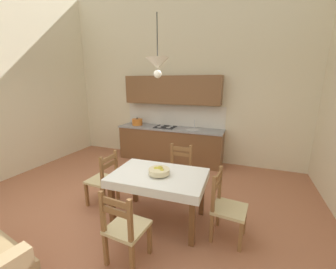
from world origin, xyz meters
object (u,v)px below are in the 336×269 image
Objects in this scene: dining_chair_window_side at (226,207)px; fruit_bowl at (159,171)px; dining_chair_tv_side at (104,180)px; pendant_lamp at (158,64)px; dining_table at (159,182)px; dining_chair_camera_side at (125,228)px; dining_chair_kitchen_side at (179,172)px; kitchen_cabinetry at (170,129)px.

dining_chair_window_side reaches higher than fruit_bowl.
pendant_lamp is at bearing 2.36° from dining_chair_tv_side.
dining_chair_camera_side is at bearing -93.21° from dining_table.
pendant_lamp is at bearing -96.59° from dining_chair_kitchen_side.
pendant_lamp is (-0.08, -0.72, 1.83)m from dining_chair_kitchen_side.
dining_chair_tv_side is 1.00× the size of dining_chair_kitchen_side.
fruit_bowl reaches higher than dining_table.
pendant_lamp reaches higher than dining_chair_camera_side.
pendant_lamp is (-1.02, 0.13, 1.83)m from dining_chair_window_side.
dining_table is 1.48× the size of dining_chair_kitchen_side.
fruit_bowl is 0.37× the size of pendant_lamp.
dining_chair_tv_side reaches higher than fruit_bowl.
dining_chair_camera_side is 1.16× the size of pendant_lamp.
kitchen_cabinetry is 2.95× the size of dining_chair_window_side.
fruit_bowl is (0.07, 0.81, 0.37)m from dining_chair_camera_side.
kitchen_cabinetry reaches higher than dining_table.
dining_table is 1.48× the size of dining_chair_window_side.
dining_table is 0.99m from dining_chair_window_side.
kitchen_cabinetry is 3.40× the size of pendant_lamp.
dining_chair_camera_side is 3.10× the size of fruit_bowl.
dining_table is at bearing 86.79° from dining_chair_camera_side.
dining_chair_camera_side reaches higher than dining_table.
kitchen_cabinetry is 2.82m from pendant_lamp.
dining_chair_kitchen_side is 3.10× the size of fruit_bowl.
kitchen_cabinetry is 2.59m from fruit_bowl.
dining_chair_window_side is (1.70, -2.46, -0.41)m from kitchen_cabinetry.
pendant_lamp reaches higher than fruit_bowl.
kitchen_cabinetry reaches higher than dining_chair_camera_side.
dining_chair_tv_side is at bearing -97.55° from kitchen_cabinetry.
dining_chair_window_side is 2.10m from pendant_lamp.
kitchen_cabinetry is 9.13× the size of fruit_bowl.
dining_chair_camera_side and dining_chair_tv_side have the same top height.
dining_chair_tv_side is (-0.32, -2.38, -0.41)m from kitchen_cabinetry.
dining_chair_tv_side is at bearing 176.18° from dining_table.
dining_chair_camera_side is 1.68m from dining_chair_kitchen_side.
dining_chair_kitchen_side is (0.77, -1.62, -0.41)m from kitchen_cabinetry.
pendant_lamp reaches higher than dining_table.
dining_chair_camera_side is 1.00× the size of dining_chair_window_side.
kitchen_cabinetry reaches higher than dining_chair_kitchen_side.
dining_table is at bearing -73.36° from kitchen_cabinetry.
kitchen_cabinetry is at bearing 106.31° from pendant_lamp.
kitchen_cabinetry is 1.98× the size of dining_table.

